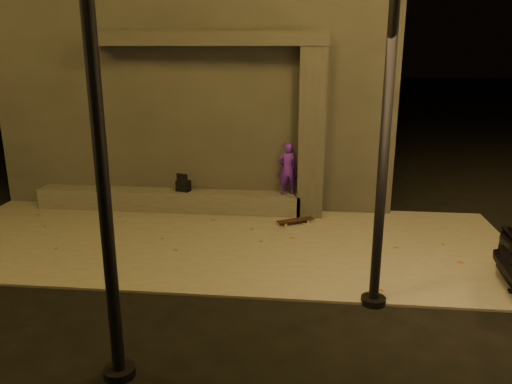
# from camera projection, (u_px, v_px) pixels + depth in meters

# --- Properties ---
(ground) EXTENTS (120.00, 120.00, 0.00)m
(ground) POSITION_uv_depth(u_px,v_px,m) (197.00, 290.00, 7.70)
(ground) COLOR black
(ground) RESTS_ON ground
(sidewalk) EXTENTS (11.00, 4.40, 0.04)m
(sidewalk) POSITION_uv_depth(u_px,v_px,m) (220.00, 241.00, 9.61)
(sidewalk) COLOR #67635B
(sidewalk) RESTS_ON ground
(building) EXTENTS (9.00, 5.10, 5.22)m
(building) POSITION_uv_depth(u_px,v_px,m) (211.00, 87.00, 13.28)
(building) COLOR #393734
(building) RESTS_ON ground
(ledge) EXTENTS (6.00, 0.55, 0.45)m
(ledge) POSITION_uv_depth(u_px,v_px,m) (169.00, 200.00, 11.36)
(ledge) COLOR #4E4C46
(ledge) RESTS_ON sidewalk
(column) EXTENTS (0.55, 0.55, 3.60)m
(column) POSITION_uv_depth(u_px,v_px,m) (312.00, 134.00, 10.60)
(column) COLOR #393734
(column) RESTS_ON sidewalk
(canopy) EXTENTS (5.00, 0.70, 0.28)m
(canopy) POSITION_uv_depth(u_px,v_px,m) (208.00, 39.00, 10.33)
(canopy) COLOR #393734
(canopy) RESTS_ON column
(skateboarder) EXTENTS (0.47, 0.36, 1.16)m
(skateboarder) POSITION_uv_depth(u_px,v_px,m) (288.00, 169.00, 10.86)
(skateboarder) COLOR #531CB8
(skateboarder) RESTS_ON ledge
(backpack) EXTENTS (0.34, 0.27, 0.42)m
(backpack) POSITION_uv_depth(u_px,v_px,m) (183.00, 185.00, 11.23)
(backpack) COLOR black
(backpack) RESTS_ON ledge
(skateboard) EXTENTS (0.79, 0.57, 0.09)m
(skateboard) POSITION_uv_depth(u_px,v_px,m) (295.00, 220.00, 10.48)
(skateboard) COLOR black
(skateboard) RESTS_ON sidewalk
(street_lamp_0) EXTENTS (0.36, 0.36, 7.28)m
(street_lamp_0) POSITION_uv_depth(u_px,v_px,m) (395.00, 3.00, 6.15)
(street_lamp_0) COLOR black
(street_lamp_0) RESTS_ON ground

